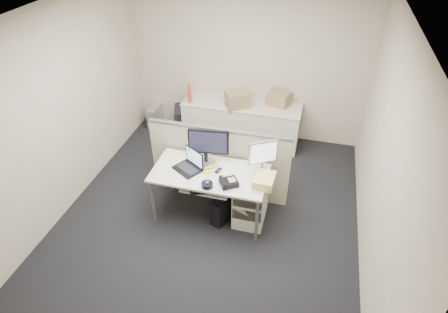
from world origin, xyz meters
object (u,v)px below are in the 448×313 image
(laptop, at_px, (187,162))
(desk_phone, at_px, (229,183))
(desk, at_px, (210,176))
(monitor_main, at_px, (209,147))

(laptop, distance_m, desk_phone, 0.63)
(desk, distance_m, monitor_main, 0.38)
(desk, distance_m, desk_phone, 0.36)
(desk, bearing_deg, desk_phone, -30.96)
(laptop, bearing_deg, desk_phone, 17.15)
(monitor_main, bearing_deg, desk, -78.23)
(laptop, bearing_deg, monitor_main, 72.12)
(desk, relative_size, desk_phone, 7.05)
(desk, xyz_separation_m, monitor_main, (-0.06, 0.18, 0.33))
(desk_phone, bearing_deg, monitor_main, 101.73)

